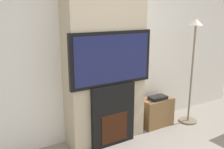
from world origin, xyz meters
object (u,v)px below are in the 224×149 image
Objects in this scene: fireplace at (112,115)px; floor_lamp at (193,59)px; media_stand at (156,111)px; television at (112,59)px.

floor_lamp is (1.47, -0.06, 0.65)m from fireplace.
media_stand is (-0.56, 0.19, -0.84)m from floor_lamp.
fireplace is at bearing 177.71° from floor_lamp.
media_stand is (0.91, 0.13, -0.98)m from television.
fireplace is 1.61m from floor_lamp.
television is at bearing 177.79° from floor_lamp.
fireplace reaches higher than media_stand.
floor_lamp reaches higher than television.
floor_lamp is 3.27× the size of media_stand.
floor_lamp is (1.47, -0.06, -0.14)m from television.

